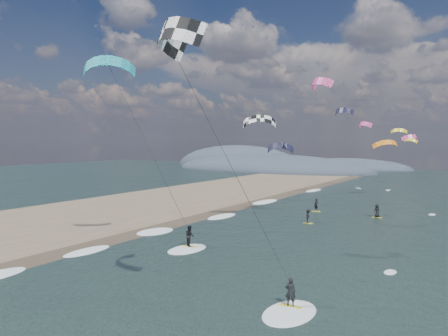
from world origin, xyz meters
The scene contains 9 objects.
ground centered at (0.00, 0.00, 0.00)m, with size 260.00×260.00×0.00m, color black.
sand_strip centered at (-24.00, 10.00, 0.00)m, with size 26.00×240.00×0.00m, color brown.
wet_sand_strip centered at (-12.00, 10.00, 0.00)m, with size 3.00×240.00×0.00m, color #382D23.
coastal_hills centered at (-44.84, 107.86, 0.00)m, with size 80.00×41.00×15.00m.
kitesurfer_near_a centered at (5.43, -1.19, 11.48)m, with size 7.69×9.26×15.43m.
kitesurfer_near_b centered at (-6.79, 7.46, 10.96)m, with size 7.22×9.20×16.34m.
far_kitesurfers centered at (1.84, 31.64, 0.81)m, with size 8.83×8.98×1.68m.
bg_kite_field centered at (-0.23, 55.93, 11.14)m, with size 11.65×68.03×8.22m.
shoreline_surf centered at (-10.80, 14.75, 0.00)m, with size 2.40×79.40×0.11m.
Camera 1 is at (18.00, -18.46, 9.33)m, focal length 35.00 mm.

